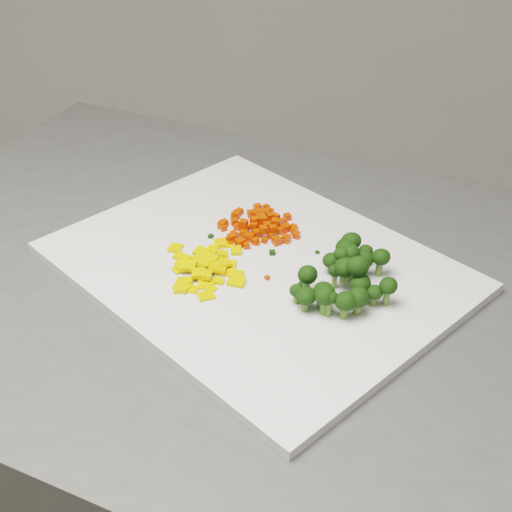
% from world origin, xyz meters
% --- Properties ---
extents(counter_block, '(1.15, 0.94, 0.90)m').
position_xyz_m(counter_block, '(0.01, 0.60, 0.45)').
color(counter_block, '#454643').
rests_on(counter_block, ground).
extents(cutting_board, '(0.58, 0.56, 0.01)m').
position_xyz_m(cutting_board, '(0.03, 0.60, 0.91)').
color(cutting_board, silver).
rests_on(cutting_board, counter_block).
extents(carrot_pile, '(0.10, 0.10, 0.03)m').
position_xyz_m(carrot_pile, '(0.02, 0.68, 0.93)').
color(carrot_pile, red).
rests_on(carrot_pile, cutting_board).
extents(pepper_pile, '(0.12, 0.12, 0.02)m').
position_xyz_m(pepper_pile, '(-0.03, 0.58, 0.92)').
color(pepper_pile, '#E5AD0C').
rests_on(pepper_pile, cutting_board).
extents(broccoli_pile, '(0.12, 0.12, 0.06)m').
position_xyz_m(broccoli_pile, '(0.13, 0.57, 0.94)').
color(broccoli_pile, black).
rests_on(broccoli_pile, cutting_board).
extents(carrot_cube_0, '(0.01, 0.01, 0.01)m').
position_xyz_m(carrot_cube_0, '(0.02, 0.72, 0.92)').
color(carrot_cube_0, red).
rests_on(carrot_cube_0, carrot_pile).
extents(carrot_cube_1, '(0.01, 0.01, 0.01)m').
position_xyz_m(carrot_cube_1, '(0.02, 0.69, 0.93)').
color(carrot_cube_1, red).
rests_on(carrot_cube_1, carrot_pile).
extents(carrot_cube_2, '(0.01, 0.01, 0.01)m').
position_xyz_m(carrot_cube_2, '(0.02, 0.68, 0.92)').
color(carrot_cube_2, red).
rests_on(carrot_cube_2, carrot_pile).
extents(carrot_cube_3, '(0.01, 0.01, 0.01)m').
position_xyz_m(carrot_cube_3, '(0.03, 0.69, 0.92)').
color(carrot_cube_3, red).
rests_on(carrot_cube_3, carrot_pile).
extents(carrot_cube_4, '(0.01, 0.01, 0.01)m').
position_xyz_m(carrot_cube_4, '(0.01, 0.65, 0.92)').
color(carrot_cube_4, red).
rests_on(carrot_cube_4, carrot_pile).
extents(carrot_cube_5, '(0.01, 0.01, 0.01)m').
position_xyz_m(carrot_cube_5, '(0.05, 0.68, 0.92)').
color(carrot_cube_5, red).
rests_on(carrot_cube_5, carrot_pile).
extents(carrot_cube_6, '(0.01, 0.01, 0.01)m').
position_xyz_m(carrot_cube_6, '(0.06, 0.68, 0.92)').
color(carrot_cube_6, red).
rests_on(carrot_cube_6, carrot_pile).
extents(carrot_cube_7, '(0.01, 0.01, 0.01)m').
position_xyz_m(carrot_cube_7, '(-0.00, 0.66, 0.92)').
color(carrot_cube_7, red).
rests_on(carrot_cube_7, carrot_pile).
extents(carrot_cube_8, '(0.01, 0.01, 0.01)m').
position_xyz_m(carrot_cube_8, '(-0.03, 0.67, 0.92)').
color(carrot_cube_8, red).
rests_on(carrot_cube_8, carrot_pile).
extents(carrot_cube_9, '(0.01, 0.01, 0.01)m').
position_xyz_m(carrot_cube_9, '(0.07, 0.67, 0.92)').
color(carrot_cube_9, red).
rests_on(carrot_cube_9, carrot_pile).
extents(carrot_cube_10, '(0.01, 0.01, 0.01)m').
position_xyz_m(carrot_cube_10, '(0.04, 0.68, 0.92)').
color(carrot_cube_10, red).
rests_on(carrot_cube_10, carrot_pile).
extents(carrot_cube_11, '(0.01, 0.01, 0.01)m').
position_xyz_m(carrot_cube_11, '(0.01, 0.67, 0.92)').
color(carrot_cube_11, red).
rests_on(carrot_cube_11, carrot_pile).
extents(carrot_cube_12, '(0.01, 0.01, 0.01)m').
position_xyz_m(carrot_cube_12, '(-0.02, 0.70, 0.92)').
color(carrot_cube_12, red).
rests_on(carrot_cube_12, carrot_pile).
extents(carrot_cube_13, '(0.01, 0.01, 0.01)m').
position_xyz_m(carrot_cube_13, '(0.01, 0.72, 0.92)').
color(carrot_cube_13, red).
rests_on(carrot_cube_13, carrot_pile).
extents(carrot_cube_14, '(0.01, 0.01, 0.01)m').
position_xyz_m(carrot_cube_14, '(-0.00, 0.71, 0.92)').
color(carrot_cube_14, red).
rests_on(carrot_cube_14, carrot_pile).
extents(carrot_cube_15, '(0.01, 0.01, 0.01)m').
position_xyz_m(carrot_cube_15, '(0.02, 0.69, 0.92)').
color(carrot_cube_15, red).
rests_on(carrot_cube_15, carrot_pile).
extents(carrot_cube_16, '(0.01, 0.01, 0.01)m').
position_xyz_m(carrot_cube_16, '(0.01, 0.70, 0.92)').
color(carrot_cube_16, red).
rests_on(carrot_cube_16, carrot_pile).
extents(carrot_cube_17, '(0.01, 0.01, 0.01)m').
position_xyz_m(carrot_cube_17, '(-0.01, 0.64, 0.92)').
color(carrot_cube_17, red).
rests_on(carrot_cube_17, carrot_pile).
extents(carrot_cube_18, '(0.01, 0.01, 0.01)m').
position_xyz_m(carrot_cube_18, '(-0.01, 0.66, 0.92)').
color(carrot_cube_18, red).
rests_on(carrot_cube_18, carrot_pile).
extents(carrot_cube_19, '(0.01, 0.01, 0.01)m').
position_xyz_m(carrot_cube_19, '(-0.02, 0.71, 0.92)').
color(carrot_cube_19, red).
rests_on(carrot_cube_19, carrot_pile).
extents(carrot_cube_20, '(0.01, 0.01, 0.01)m').
position_xyz_m(carrot_cube_20, '(0.02, 0.68, 0.93)').
color(carrot_cube_20, red).
rests_on(carrot_cube_20, carrot_pile).
extents(carrot_cube_21, '(0.01, 0.01, 0.01)m').
position_xyz_m(carrot_cube_21, '(-0.01, 0.67, 0.92)').
color(carrot_cube_21, red).
rests_on(carrot_cube_21, carrot_pile).
extents(carrot_cube_22, '(0.01, 0.01, 0.01)m').
position_xyz_m(carrot_cube_22, '(0.01, 0.65, 0.92)').
color(carrot_cube_22, red).
rests_on(carrot_cube_22, carrot_pile).
extents(carrot_cube_23, '(0.01, 0.01, 0.01)m').
position_xyz_m(carrot_cube_23, '(0.00, 0.66, 0.92)').
color(carrot_cube_23, red).
rests_on(carrot_cube_23, carrot_pile).
extents(carrot_cube_24, '(0.01, 0.01, 0.01)m').
position_xyz_m(carrot_cube_24, '(-0.02, 0.71, 0.92)').
color(carrot_cube_24, red).
rests_on(carrot_cube_24, carrot_pile).
extents(carrot_cube_25, '(0.01, 0.01, 0.01)m').
position_xyz_m(carrot_cube_25, '(-0.02, 0.64, 0.92)').
color(carrot_cube_25, red).
rests_on(carrot_cube_25, carrot_pile).
extents(carrot_cube_26, '(0.01, 0.01, 0.01)m').
position_xyz_m(carrot_cube_26, '(0.01, 0.69, 0.92)').
color(carrot_cube_26, red).
rests_on(carrot_cube_26, carrot_pile).
extents(carrot_cube_27, '(0.01, 0.01, 0.01)m').
position_xyz_m(carrot_cube_27, '(0.01, 0.71, 0.92)').
color(carrot_cube_27, red).
rests_on(carrot_cube_27, carrot_pile).
extents(carrot_cube_28, '(0.01, 0.01, 0.01)m').
position_xyz_m(carrot_cube_28, '(0.02, 0.66, 0.92)').
color(carrot_cube_28, red).
rests_on(carrot_cube_28, carrot_pile).
extents(carrot_cube_29, '(0.01, 0.01, 0.01)m').
position_xyz_m(carrot_cube_29, '(0.06, 0.68, 0.92)').
color(carrot_cube_29, red).
rests_on(carrot_cube_29, carrot_pile).
extents(carrot_cube_30, '(0.01, 0.01, 0.01)m').
position_xyz_m(carrot_cube_30, '(0.01, 0.71, 0.92)').
color(carrot_cube_30, red).
rests_on(carrot_cube_30, carrot_pile).
extents(carrot_cube_31, '(0.01, 0.01, 0.01)m').
position_xyz_m(carrot_cube_31, '(0.05, 0.65, 0.92)').
color(carrot_cube_31, red).
rests_on(carrot_cube_31, carrot_pile).
extents(carrot_cube_32, '(0.01, 0.01, 0.01)m').
position_xyz_m(carrot_cube_32, '(-0.00, 0.66, 0.92)').
color(carrot_cube_32, red).
rests_on(carrot_cube_32, carrot_pile).
extents(carrot_cube_33, '(0.01, 0.01, 0.01)m').
position_xyz_m(carrot_cube_33, '(0.02, 0.68, 0.92)').
color(carrot_cube_33, red).
rests_on(carrot_cube_33, carrot_pile).
extents(carrot_cube_34, '(0.01, 0.01, 0.01)m').
position_xyz_m(carrot_cube_34, '(0.01, 0.68, 0.93)').
color(carrot_cube_34, red).
rests_on(carrot_cube_34, carrot_pile).
extents(carrot_cube_35, '(0.01, 0.01, 0.01)m').
position_xyz_m(carrot_cube_35, '(0.04, 0.69, 0.92)').
color(carrot_cube_35, red).
rests_on(carrot_cube_35, carrot_pile).
extents(carrot_cube_36, '(0.01, 0.01, 0.01)m').
position_xyz_m(carrot_cube_36, '(-0.02, 0.68, 0.92)').
color(carrot_cube_36, red).
rests_on(carrot_cube_36, carrot_pile).
extents(carrot_cube_37, '(0.01, 0.01, 0.01)m').
position_xyz_m(carrot_cube_37, '(0.01, 0.71, 0.92)').
color(carrot_cube_37, red).
rests_on(carrot_cube_37, carrot_pile).
extents(carrot_cube_38, '(0.01, 0.01, 0.01)m').
position_xyz_m(carrot_cube_38, '(-0.00, 0.67, 0.93)').
color(carrot_cube_38, red).
rests_on(carrot_cube_38, carrot_pile).
extents(carrot_cube_39, '(0.01, 0.01, 0.01)m').
position_xyz_m(carrot_cube_39, '(0.02, 0.64, 0.92)').
color(carrot_cube_39, red).
rests_on(carrot_cube_39, carrot_pile).
extents(carrot_cube_40, '(0.01, 0.01, 0.01)m').
position_xyz_m(carrot_cube_40, '(0.02, 0.72, 0.92)').
color(carrot_cube_40, red).
rests_on(carrot_cube_40, carrot_pile).
extents(carrot_cube_41, '(0.01, 0.01, 0.01)m').
position_xyz_m(carrot_cube_41, '(0.03, 0.67, 0.92)').
color(carrot_cube_41, red).
rests_on(carrot_cube_41, carrot_pile).
extents(carrot_cube_42, '(0.01, 0.01, 0.01)m').
position_xyz_m(carrot_cube_42, '(0.00, 0.72, 0.92)').
color(carrot_cube_42, red).
rests_on(carrot_cube_42, carrot_pile).
extents(carrot_cube_43, '(0.01, 0.01, 0.01)m').
position_xyz_m(carrot_cube_43, '(0.05, 0.71, 0.92)').
color(carrot_cube_43, red).
rests_on(carrot_cube_43, carrot_pile).
extents(carrot_cube_44, '(0.01, 0.01, 0.01)m').
position_xyz_m(carrot_cube_44, '(0.03, 0.66, 0.93)').
color(carrot_cube_44, red).
rests_on(carrot_cube_44, carrot_pile).
extents(carrot_cube_45, '(0.01, 0.01, 0.01)m').
position_xyz_m(carrot_cube_45, '(0.05, 0.65, 0.92)').
color(carrot_cube_45, red).
rests_on(carrot_cube_45, carrot_pile).
extents(carrot_cube_46, '(0.01, 0.01, 0.01)m').
position_xyz_m(carrot_cube_46, '(-0.03, 0.67, 0.92)').
color(carrot_cube_46, red).
rests_on(carrot_cube_46, carrot_pile).
extents(carrot_cube_47, '(0.01, 0.01, 0.01)m').
position_xyz_m(carrot_cube_47, '(0.03, 0.68, 0.92)').
color(carrot_cube_47, red).
rests_on(carrot_cube_47, carrot_pile).
extents(carrot_cube_48, '(0.01, 0.01, 0.01)m').
position_xyz_m(carrot_cube_48, '(0.01, 0.67, 0.92)').
color(carrot_cube_48, red).
rests_on(carrot_cube_48, carrot_pile).
extents(carrot_cube_49, '(0.01, 0.01, 0.01)m').
position_xyz_m(carrot_cube_49, '(0.05, 0.70, 0.92)').
color(carrot_cube_49, red).
rests_on(carrot_cube_49, carrot_pile).
extents(carrot_cube_50, '(0.01, 0.01, 0.01)m').
position_xyz_m(carrot_cube_50, '(0.02, 0.68, 0.92)').
color(carrot_cube_50, red).
rests_on(carrot_cube_50, carrot_pile).
extents(carrot_cube_51, '(0.01, 0.01, 0.01)m').
position_xyz_m(carrot_cube_51, '(0.02, 0.70, 0.92)').
color(carrot_cube_51, red).
rests_on(carrot_cube_51, carrot_pile).
extents(carrot_cube_52, '(0.01, 0.01, 0.01)m').
position_xyz_m(carrot_cube_52, '(-0.01, 0.65, 0.92)').
color(carrot_cube_52, red).
rests_on(carrot_cube_52, carrot_pile).
extents(carrot_cube_53, '(0.01, 0.01, 0.01)m').
position_xyz_m(carrot_cube_53, '(-0.02, 0.70, 0.92)').
color(carrot_cube_53, red).
rests_on(carrot_cube_53, carrot_pile).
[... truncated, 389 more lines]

